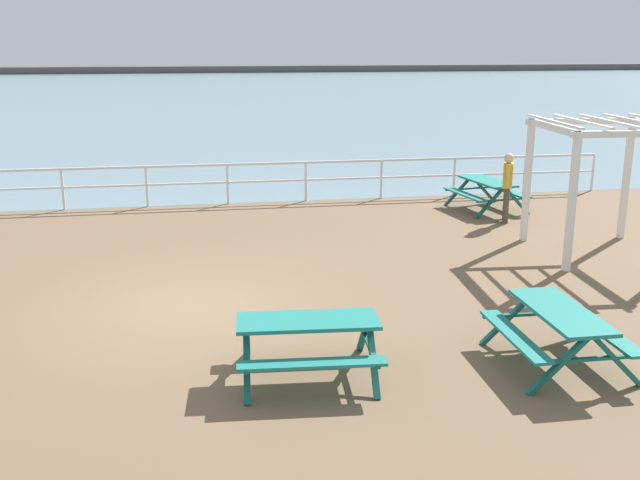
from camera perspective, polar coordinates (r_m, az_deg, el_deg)
The scene contains 9 objects.
ground_plane at distance 12.26m, azimuth -10.12°, elevation -5.48°, with size 30.00×24.00×0.20m, color brown.
sea_band at distance 64.38m, azimuth -10.20°, elevation 11.20°, with size 142.00×90.00×0.01m, color gray.
distant_shoreline at distance 107.32m, azimuth -10.20°, elevation 12.68°, with size 142.00×6.00×1.80m, color #4C4C47.
seaward_railing at distance 19.54m, azimuth -10.27°, elevation 4.84°, with size 23.07×0.07×1.08m.
picnic_table_near_left at distance 10.23m, azimuth 18.11°, elevation -6.16°, with size 1.57×1.82×0.80m.
picnic_table_near_right at distance 19.18m, azimuth 12.83°, elevation 3.99°, with size 1.78×2.01×0.80m.
picnic_table_mid_centre at distance 9.41m, azimuth -0.95°, elevation -7.25°, with size 1.91×1.66×0.80m.
visitor at distance 17.86m, azimuth 14.33°, elevation 4.28°, with size 0.34×0.49×1.66m.
lattice_pergola at distance 15.61m, azimuth 21.23°, elevation 6.11°, with size 2.60×2.72×2.70m.
Camera 1 is at (0.18, -11.49, 4.17)m, focal length 41.23 mm.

